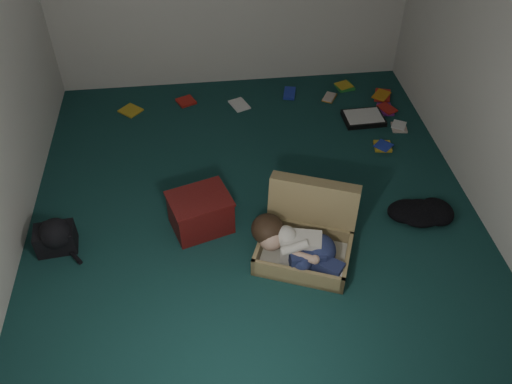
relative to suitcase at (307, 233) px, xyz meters
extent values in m
plane|color=#143B39|center=(-0.39, 0.50, -0.16)|extent=(4.50, 4.50, 0.00)
plane|color=silver|center=(-0.39, -1.75, 1.14)|extent=(4.50, 0.00, 4.50)
plane|color=silver|center=(1.61, 0.50, 1.14)|extent=(0.00, 4.50, 4.50)
cube|color=#9F8957|center=(-0.06, -0.14, -0.08)|extent=(0.89, 0.77, 0.17)
cube|color=beige|center=(-0.06, -0.14, -0.12)|extent=(0.81, 0.69, 0.02)
cube|color=#9F8957|center=(0.07, 0.18, 0.10)|extent=(0.78, 0.49, 0.55)
cube|color=silver|center=(-0.08, -0.15, 0.02)|extent=(0.35, 0.25, 0.24)
sphere|color=tan|center=(-0.32, -0.09, 0.08)|extent=(0.20, 0.20, 0.20)
ellipsoid|color=black|center=(-0.34, -0.02, 0.12)|extent=(0.27, 0.28, 0.23)
ellipsoid|color=navy|center=(0.07, -0.20, 0.02)|extent=(0.25, 0.28, 0.23)
cube|color=navy|center=(-0.05, -0.28, 0.00)|extent=(0.28, 0.14, 0.15)
cube|color=navy|center=(0.09, -0.35, -0.02)|extent=(0.28, 0.26, 0.12)
sphere|color=white|center=(0.20, -0.36, -0.04)|extent=(0.12, 0.12, 0.12)
sphere|color=white|center=(0.17, -0.43, -0.05)|extent=(0.11, 0.11, 0.11)
cylinder|color=tan|center=(-0.08, -0.30, 0.06)|extent=(0.20, 0.13, 0.07)
cube|color=#571211|center=(-0.87, 0.34, 0.00)|extent=(0.58, 0.51, 0.32)
cube|color=#571211|center=(-0.87, 0.34, 0.17)|extent=(0.60, 0.53, 0.02)
cube|color=black|center=(0.97, 1.76, -0.14)|extent=(0.45, 0.34, 0.05)
cube|color=white|center=(0.97, 1.76, -0.11)|extent=(0.40, 0.30, 0.01)
cube|color=gold|center=(-1.59, 2.23, -0.15)|extent=(0.20, 0.15, 0.02)
cube|color=#B41E18|center=(-0.97, 2.34, -0.15)|extent=(0.26, 0.25, 0.02)
cube|color=white|center=(-0.36, 2.21, -0.15)|extent=(0.20, 0.24, 0.02)
cube|color=#1F33AA|center=(0.25, 2.37, -0.15)|extent=(0.22, 0.25, 0.02)
cube|color=#C57C17|center=(0.69, 2.24, -0.15)|extent=(0.25, 0.24, 0.02)
cube|color=#227C2C|center=(0.92, 2.44, -0.15)|extent=(0.22, 0.17, 0.02)
cube|color=#82238E|center=(1.27, 1.92, -0.15)|extent=(0.25, 0.25, 0.02)
cube|color=beige|center=(1.31, 1.56, -0.15)|extent=(0.19, 0.23, 0.02)
cube|color=gold|center=(1.04, 1.26, -0.15)|extent=(0.23, 0.25, 0.02)
cube|color=#B41E18|center=(1.31, 2.19, -0.15)|extent=(0.25, 0.23, 0.02)
camera|label=1|loc=(-0.78, -3.00, 3.30)|focal=38.00mm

